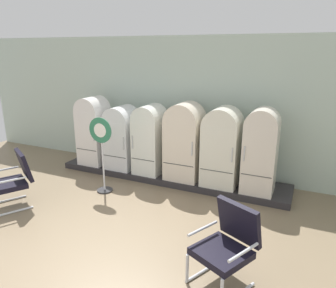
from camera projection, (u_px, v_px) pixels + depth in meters
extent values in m
cube|color=#7C6950|center=(82.00, 256.00, 4.52)|extent=(12.00, 10.00, 0.05)
cube|color=#B7C9B9|center=(181.00, 106.00, 7.26)|extent=(11.76, 0.12, 3.08)
cube|color=#47443F|center=(182.00, 52.00, 6.92)|extent=(11.76, 0.07, 0.06)
cube|color=#2C2A2C|center=(170.00, 176.00, 7.13)|extent=(5.17, 0.95, 0.13)
cube|color=white|center=(94.00, 137.00, 7.59)|extent=(0.61, 0.63, 1.30)
cylinder|color=white|center=(92.00, 110.00, 7.40)|extent=(0.61, 0.62, 0.61)
cube|color=#383838|center=(86.00, 150.00, 7.38)|extent=(0.56, 0.01, 0.01)
cylinder|color=silver|center=(93.00, 135.00, 7.16)|extent=(0.02, 0.02, 0.28)
cube|color=white|center=(122.00, 144.00, 7.33)|extent=(0.64, 0.67, 1.12)
cylinder|color=white|center=(121.00, 120.00, 7.17)|extent=(0.64, 0.66, 0.64)
cube|color=#383838|center=(114.00, 157.00, 7.09)|extent=(0.59, 0.01, 0.01)
cylinder|color=silver|center=(123.00, 144.00, 6.88)|extent=(0.02, 0.02, 0.28)
cube|color=white|center=(150.00, 146.00, 7.03)|extent=(0.60, 0.67, 1.22)
cylinder|color=white|center=(150.00, 119.00, 6.85)|extent=(0.60, 0.66, 0.60)
cube|color=#383838|center=(143.00, 160.00, 6.79)|extent=(0.55, 0.01, 0.01)
cylinder|color=silver|center=(132.00, 142.00, 6.77)|extent=(0.02, 0.02, 0.28)
cube|color=beige|center=(184.00, 149.00, 6.69)|extent=(0.72, 0.67, 1.27)
cylinder|color=beige|center=(185.00, 120.00, 6.51)|extent=(0.72, 0.65, 0.72)
cube|color=#383838|center=(178.00, 165.00, 6.46)|extent=(0.66, 0.01, 0.01)
cylinder|color=silver|center=(192.00, 149.00, 6.22)|extent=(0.02, 0.02, 0.28)
cube|color=silver|center=(221.00, 155.00, 6.37)|extent=(0.70, 0.67, 1.24)
cylinder|color=silver|center=(223.00, 125.00, 6.20)|extent=(0.70, 0.65, 0.70)
cube|color=#383838|center=(216.00, 171.00, 6.14)|extent=(0.65, 0.01, 0.01)
cylinder|color=silver|center=(232.00, 155.00, 5.91)|extent=(0.02, 0.02, 0.28)
cube|color=silver|center=(260.00, 159.00, 6.02)|extent=(0.60, 0.58, 1.33)
cylinder|color=silver|center=(263.00, 124.00, 5.83)|extent=(0.60, 0.57, 0.60)
cube|color=#383838|center=(256.00, 176.00, 5.83)|extent=(0.55, 0.01, 0.01)
cylinder|color=silver|center=(244.00, 154.00, 5.81)|extent=(0.02, 0.02, 0.28)
cylinder|color=silver|center=(9.00, 200.00, 6.08)|extent=(0.35, 0.56, 0.04)
cylinder|color=silver|center=(15.00, 212.00, 5.65)|extent=(0.35, 0.56, 0.04)
cube|color=black|center=(8.00, 184.00, 5.74)|extent=(0.80, 0.79, 0.09)
cube|color=black|center=(24.00, 165.00, 5.82)|extent=(0.61, 0.45, 0.53)
cylinder|color=silver|center=(4.00, 170.00, 5.94)|extent=(0.29, 0.46, 0.04)
cylinder|color=silver|center=(10.00, 181.00, 5.44)|extent=(0.29, 0.46, 0.04)
cylinder|color=silver|center=(203.00, 271.00, 4.14)|extent=(0.31, 0.58, 0.04)
cylinder|color=silver|center=(187.00, 268.00, 3.91)|extent=(0.05, 0.05, 0.38)
cube|color=black|center=(221.00, 253.00, 3.81)|extent=(0.78, 0.77, 0.09)
cube|color=black|center=(239.00, 222.00, 3.91)|extent=(0.61, 0.42, 0.53)
cylinder|color=silver|center=(203.00, 228.00, 3.99)|extent=(0.25, 0.47, 0.04)
cylinder|color=silver|center=(244.00, 252.00, 3.53)|extent=(0.25, 0.47, 0.04)
cylinder|color=#2D2D30|center=(105.00, 190.00, 6.52)|extent=(0.32, 0.32, 0.03)
cylinder|color=silver|center=(103.00, 161.00, 6.33)|extent=(0.04, 0.04, 1.26)
cylinder|color=#2B6E4C|center=(100.00, 130.00, 6.13)|extent=(0.50, 0.02, 0.50)
cylinder|color=white|center=(100.00, 130.00, 6.12)|extent=(0.28, 0.00, 0.28)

